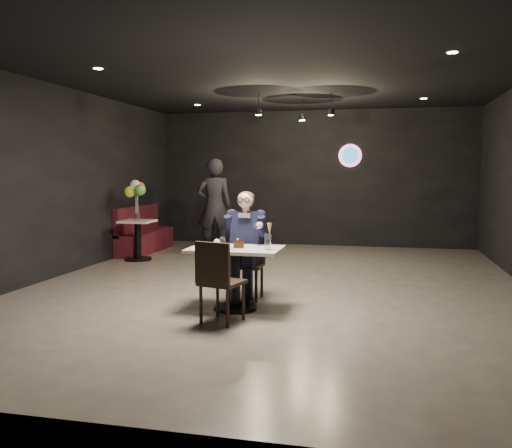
% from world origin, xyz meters
% --- Properties ---
extents(floor, '(9.00, 9.00, 0.00)m').
position_xyz_m(floor, '(0.00, 0.00, 0.00)').
color(floor, gray).
rests_on(floor, ground).
extents(wall_sign, '(0.50, 0.06, 0.50)m').
position_xyz_m(wall_sign, '(0.80, 4.47, 2.00)').
color(wall_sign, pink).
rests_on(wall_sign, floor).
extents(pendant_lights, '(1.40, 1.20, 0.36)m').
position_xyz_m(pendant_lights, '(0.00, 2.00, 2.88)').
color(pendant_lights, black).
rests_on(pendant_lights, floor).
extents(main_table, '(1.10, 0.70, 0.75)m').
position_xyz_m(main_table, '(-0.23, -1.43, 0.38)').
color(main_table, white).
rests_on(main_table, floor).
extents(chair_far, '(0.42, 0.46, 0.92)m').
position_xyz_m(chair_far, '(-0.23, -0.88, 0.46)').
color(chair_far, black).
rests_on(chair_far, floor).
extents(chair_near, '(0.53, 0.56, 0.92)m').
position_xyz_m(chair_near, '(-0.23, -1.99, 0.46)').
color(chair_near, black).
rests_on(chair_near, floor).
extents(seated_man, '(0.60, 0.80, 1.44)m').
position_xyz_m(seated_man, '(-0.23, -0.88, 0.72)').
color(seated_man, black).
rests_on(seated_man, floor).
extents(dessert_plate, '(0.23, 0.23, 0.01)m').
position_xyz_m(dessert_plate, '(-0.20, -1.52, 0.76)').
color(dessert_plate, white).
rests_on(dessert_plate, main_table).
extents(cake_slice, '(0.14, 0.13, 0.08)m').
position_xyz_m(cake_slice, '(-0.17, -1.51, 0.80)').
color(cake_slice, black).
rests_on(cake_slice, dessert_plate).
extents(mint_leaf, '(0.06, 0.04, 0.01)m').
position_xyz_m(mint_leaf, '(-0.17, -1.54, 0.84)').
color(mint_leaf, '#2E882C').
rests_on(mint_leaf, cake_slice).
extents(sundae_glass, '(0.08, 0.08, 0.18)m').
position_xyz_m(sundae_glass, '(0.17, -1.47, 0.84)').
color(sundae_glass, silver).
rests_on(sundae_glass, main_table).
extents(wafer_cone, '(0.08, 0.08, 0.13)m').
position_xyz_m(wafer_cone, '(0.19, -1.49, 0.99)').
color(wafer_cone, tan).
rests_on(wafer_cone, sundae_glass).
extents(booth_bench, '(0.47, 1.90, 0.95)m').
position_xyz_m(booth_bench, '(-3.25, 2.69, 0.47)').
color(booth_bench, '#410D17').
rests_on(booth_bench, floor).
extents(side_table, '(0.57, 0.57, 0.72)m').
position_xyz_m(side_table, '(-2.95, 1.69, 0.36)').
color(side_table, white).
rests_on(side_table, floor).
extents(balloon_vase, '(0.10, 0.10, 0.15)m').
position_xyz_m(balloon_vase, '(-2.95, 1.69, 0.82)').
color(balloon_vase, silver).
rests_on(balloon_vase, side_table).
extents(balloon_bunch, '(0.38, 0.38, 0.62)m').
position_xyz_m(balloon_bunch, '(-2.95, 1.69, 1.21)').
color(balloon_bunch, '#EEF633').
rests_on(balloon_bunch, balloon_vase).
extents(passerby, '(0.80, 0.64, 1.91)m').
position_xyz_m(passerby, '(-1.78, 2.75, 0.96)').
color(passerby, black).
rests_on(passerby, floor).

